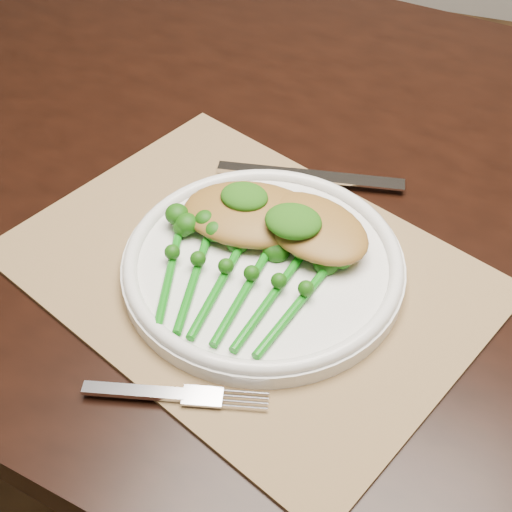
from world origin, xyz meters
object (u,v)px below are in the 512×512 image
(placemat, at_px, (247,271))
(dinner_plate, at_px, (263,263))
(dining_table, at_px, (347,383))
(chicken_fillet_left, at_px, (251,214))
(broccolini_bundle, at_px, (231,290))

(placemat, bearing_deg, dinner_plate, 28.29)
(dining_table, bearing_deg, placemat, -111.77)
(dining_table, distance_m, placemat, 0.42)
(dining_table, height_order, chicken_fillet_left, chicken_fillet_left)
(dinner_plate, bearing_deg, broccolini_bundle, -106.73)
(dining_table, relative_size, dinner_plate, 6.24)
(dining_table, height_order, broccolini_bundle, broccolini_bundle)
(dining_table, xyz_separation_m, placemat, (-0.10, -0.16, 0.37))
(broccolini_bundle, bearing_deg, dinner_plate, 74.86)
(placemat, bearing_deg, chicken_fillet_left, 127.04)
(dinner_plate, xyz_separation_m, chicken_fillet_left, (-0.03, 0.05, 0.02))
(dining_table, height_order, placemat, placemat)
(dinner_plate, bearing_deg, dining_table, 63.35)
(dining_table, height_order, dinner_plate, dinner_plate)
(placemat, xyz_separation_m, chicken_fillet_left, (-0.01, 0.05, 0.03))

